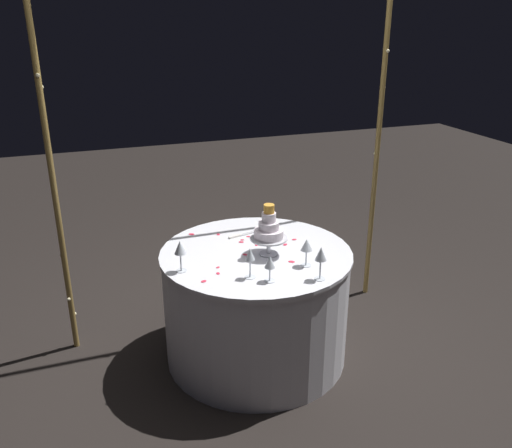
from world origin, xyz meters
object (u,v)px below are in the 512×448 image
wine_glass_0 (307,246)px  wine_glass_1 (250,256)px  decorative_arch (230,106)px  tiered_cake (269,230)px  wine_glass_3 (270,263)px  main_table (256,304)px  cake_knife (246,234)px  wine_glass_2 (180,249)px  wine_glass_4 (321,255)px

wine_glass_0 → wine_glass_1: size_ratio=0.94×
decorative_arch → tiered_cake: bearing=-84.1°
tiered_cake → wine_glass_0: (0.14, -0.21, -0.03)m
decorative_arch → wine_glass_3: (-0.06, -0.86, -0.68)m
main_table → cake_knife: (0.03, 0.27, 0.36)m
decorative_arch → wine_glass_2: (-0.48, -0.58, -0.65)m
decorative_arch → wine_glass_2: decorative_arch is taller
main_table → wine_glass_0: bearing=-53.2°
wine_glass_2 → wine_glass_1: bearing=-31.0°
wine_glass_0 → cake_knife: wine_glass_0 is taller
tiered_cake → wine_glass_4: 0.41m
decorative_arch → tiered_cake: 0.83m
cake_knife → wine_glass_3: bearing=-97.6°
decorative_arch → wine_glass_3: 1.09m
wine_glass_2 → wine_glass_4: wine_glass_4 is taller
main_table → wine_glass_3: 0.60m
wine_glass_3 → wine_glass_1: bearing=138.3°
wine_glass_0 → wine_glass_1: 0.34m
decorative_arch → wine_glass_4: (0.20, -0.93, -0.64)m
decorative_arch → wine_glass_4: size_ratio=12.19×
main_table → tiered_cake: bearing=-46.1°
tiered_cake → wine_glass_3: (-0.11, -0.32, -0.05)m
decorative_arch → wine_glass_3: size_ratio=15.26×
decorative_arch → wine_glass_1: decorative_arch is taller
wine_glass_1 → wine_glass_2: bearing=149.0°
wine_glass_1 → wine_glass_3: bearing=-41.7°
wine_glass_0 → wine_glass_2: (-0.68, 0.17, 0.02)m
wine_glass_1 → wine_glass_2: size_ratio=0.95×
wine_glass_2 → cake_knife: wine_glass_2 is taller
cake_knife → wine_glass_4: bearing=-76.4°
main_table → decorative_arch: bearing=89.9°
wine_glass_0 → wine_glass_4: 0.18m
decorative_arch → tiered_cake: size_ratio=7.34×
tiered_cake → cake_knife: tiered_cake is taller
main_table → wine_glass_4: wine_glass_4 is taller
decorative_arch → wine_glass_1: size_ratio=13.31×
main_table → wine_glass_1: bearing=-115.1°
cake_knife → main_table: bearing=-96.0°
wine_glass_1 → wine_glass_3: size_ratio=1.15×
tiered_cake → wine_glass_2: bearing=-175.5°
decorative_arch → wine_glass_2: bearing=-129.2°
main_table → wine_glass_2: wine_glass_2 is taller
wine_glass_4 → cake_knife: wine_glass_4 is taller
decorative_arch → cake_knife: decorative_arch is taller
wine_glass_1 → wine_glass_4: wine_glass_4 is taller
tiered_cake → cake_knife: bearing=94.8°
wine_glass_1 → main_table: bearing=64.9°
tiered_cake → wine_glass_0: tiered_cake is taller
wine_glass_1 → wine_glass_0: bearing=5.2°
cake_knife → decorative_arch: bearing=97.7°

